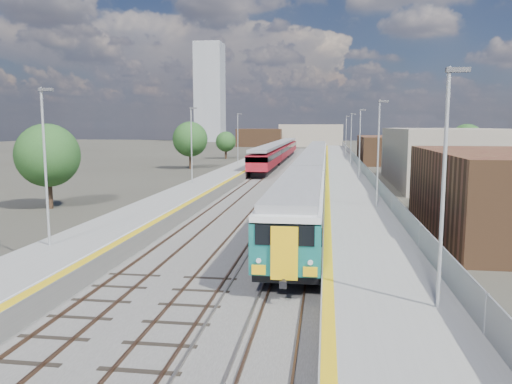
# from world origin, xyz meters

# --- Properties ---
(ground) EXTENTS (320.00, 320.00, 0.00)m
(ground) POSITION_xyz_m (0.00, 50.00, 0.00)
(ground) COLOR #47443A
(ground) RESTS_ON ground
(ballast_bed) EXTENTS (10.50, 155.00, 0.06)m
(ballast_bed) POSITION_xyz_m (-2.25, 52.50, 0.03)
(ballast_bed) COLOR #565451
(ballast_bed) RESTS_ON ground
(tracks) EXTENTS (8.96, 160.00, 0.17)m
(tracks) POSITION_xyz_m (-1.65, 54.18, 0.11)
(tracks) COLOR #4C3323
(tracks) RESTS_ON ground
(platform_right) EXTENTS (4.70, 155.00, 8.52)m
(platform_right) POSITION_xyz_m (5.28, 52.49, 0.54)
(platform_right) COLOR slate
(platform_right) RESTS_ON ground
(platform_left) EXTENTS (4.30, 155.00, 8.52)m
(platform_left) POSITION_xyz_m (-9.05, 52.49, 0.52)
(platform_left) COLOR slate
(platform_left) RESTS_ON ground
(buildings) EXTENTS (72.00, 185.50, 40.00)m
(buildings) POSITION_xyz_m (-18.12, 138.60, 10.70)
(buildings) COLOR brown
(buildings) RESTS_ON ground
(green_train) EXTENTS (2.81, 78.38, 3.10)m
(green_train) POSITION_xyz_m (1.50, 43.51, 2.18)
(green_train) COLOR black
(green_train) RESTS_ON ground
(red_train) EXTENTS (2.85, 57.84, 3.60)m
(red_train) POSITION_xyz_m (-5.50, 75.55, 2.13)
(red_train) COLOR black
(red_train) RESTS_ON ground
(tree_a) EXTENTS (5.10, 5.10, 6.91)m
(tree_a) POSITION_xyz_m (-19.27, 23.51, 4.35)
(tree_a) COLOR #382619
(tree_a) RESTS_ON ground
(tree_b) EXTENTS (5.39, 5.39, 7.31)m
(tree_b) POSITION_xyz_m (-17.92, 61.33, 4.60)
(tree_b) COLOR #382619
(tree_b) RESTS_ON ground
(tree_c) EXTENTS (4.05, 4.05, 5.49)m
(tree_c) POSITION_xyz_m (-17.18, 85.28, 3.45)
(tree_c) COLOR #382619
(tree_c) RESTS_ON ground
(tree_d) EXTENTS (5.15, 5.15, 6.97)m
(tree_d) POSITION_xyz_m (24.73, 68.41, 4.39)
(tree_d) COLOR #382619
(tree_d) RESTS_ON ground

